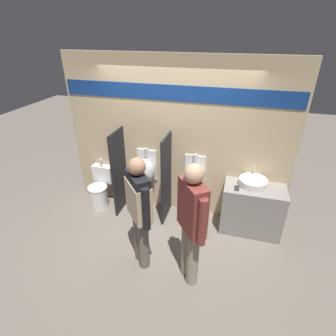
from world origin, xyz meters
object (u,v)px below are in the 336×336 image
toilet (100,190)px  urinal_far (193,178)px  cell_phone (237,188)px  person_with_lanyard (191,222)px  urinal_near_counter (145,171)px  sink_basin (253,182)px  person_in_vest (139,207)px

toilet → urinal_far: bearing=5.2°
cell_phone → toilet: size_ratio=0.16×
urinal_far → person_with_lanyard: 1.37m
toilet → person_with_lanyard: bearing=-31.2°
urinal_far → person_with_lanyard: person_with_lanyard is taller
urinal_far → person_with_lanyard: bearing=-80.5°
urinal_far → urinal_near_counter: bearing=180.0°
urinal_near_counter → cell_phone: bearing=-8.2°
sink_basin → person_in_vest: 1.86m
sink_basin → person_with_lanyard: (-0.73, -1.26, 0.07)m
sink_basin → toilet: size_ratio=0.49×
sink_basin → urinal_near_counter: urinal_near_counter is taller
cell_phone → person_in_vest: size_ratio=0.08×
cell_phone → urinal_far: size_ratio=0.12×
urinal_near_counter → toilet: bearing=-169.6°
cell_phone → urinal_near_counter: size_ratio=0.12×
cell_phone → urinal_near_counter: urinal_near_counter is taller
sink_basin → person_with_lanyard: size_ratio=0.25×
sink_basin → toilet: bearing=-178.2°
toilet → urinal_near_counter: bearing=10.4°
urinal_near_counter → urinal_far: 0.86m
cell_phone → urinal_near_counter: 1.60m
urinal_near_counter → person_in_vest: 1.33m
urinal_near_counter → person_in_vest: (0.39, -1.26, 0.19)m
sink_basin → person_with_lanyard: person_with_lanyard is taller
urinal_near_counter → person_with_lanyard: 1.73m
cell_phone → sink_basin: bearing=33.1°
person_with_lanyard → person_in_vest: bearing=46.1°
sink_basin → urinal_near_counter: (-1.82, 0.08, -0.11)m
cell_phone → person_in_vest: 1.58m
sink_basin → cell_phone: sink_basin is taller
sink_basin → urinal_far: size_ratio=0.37×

